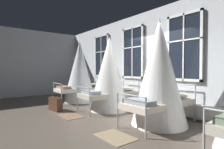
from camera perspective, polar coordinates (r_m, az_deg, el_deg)
ground at (r=5.49m, az=6.71°, el=-12.68°), size 21.82×21.82×0.00m
back_wall_with_windows at (r=6.13m, az=14.02°, el=4.58°), size 11.91×0.10×3.35m
end_wall_left at (r=9.90m, az=-28.22°, el=3.29°), size 0.10×7.26×3.35m
window_bank at (r=6.03m, az=13.28°, el=-0.45°), size 7.25×0.10×2.87m
cot_first at (r=7.71m, az=-10.19°, el=0.69°), size 1.36×2.00×2.56m
cot_second at (r=6.04m, az=-0.89°, el=0.02°), size 1.36×2.01×2.46m
cot_third at (r=4.55m, az=14.77°, el=0.44°), size 1.36×2.01×2.62m
rug_second at (r=5.48m, az=-12.93°, el=-12.67°), size 0.81×0.58×0.01m
rug_third at (r=3.79m, az=0.94°, el=-19.21°), size 0.81×0.57×0.01m
suitcase_dark at (r=6.24m, az=-17.54°, el=-8.91°), size 0.58×0.29×0.47m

